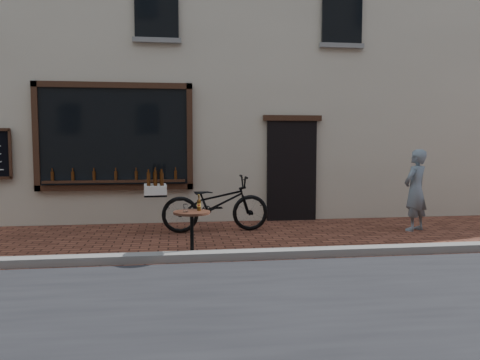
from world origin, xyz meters
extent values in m
plane|color=#50271A|center=(0.00, 0.00, 0.00)|extent=(90.00, 90.00, 0.00)
cube|color=slate|center=(0.00, 0.20, 0.06)|extent=(90.00, 0.25, 0.12)
cube|color=#BEB196|center=(0.00, 6.50, 5.00)|extent=(28.00, 6.00, 10.00)
cube|color=black|center=(-1.90, 3.45, 1.85)|extent=(3.00, 0.06, 2.00)
cube|color=black|center=(-1.90, 3.43, 2.91)|extent=(3.24, 0.10, 0.12)
cube|color=black|center=(-1.90, 3.43, 0.79)|extent=(3.24, 0.10, 0.12)
cube|color=black|center=(-3.46, 3.43, 1.85)|extent=(0.12, 0.10, 2.24)
cube|color=black|center=(-0.34, 3.43, 1.85)|extent=(0.12, 0.10, 2.24)
cube|color=black|center=(-1.90, 3.38, 0.92)|extent=(2.90, 0.16, 0.05)
cube|color=black|center=(1.90, 3.46, 1.10)|extent=(1.10, 0.10, 2.20)
cube|color=black|center=(1.90, 3.43, 2.26)|extent=(1.30, 0.10, 0.12)
cylinder|color=#3D1C07|center=(-3.15, 3.38, 1.04)|extent=(0.06, 0.06, 0.19)
cylinder|color=#3D1C07|center=(-2.73, 3.38, 1.04)|extent=(0.06, 0.06, 0.19)
cylinder|color=#3D1C07|center=(-2.32, 3.38, 1.04)|extent=(0.06, 0.06, 0.19)
cylinder|color=#3D1C07|center=(-1.90, 3.38, 1.04)|extent=(0.06, 0.06, 0.19)
cylinder|color=#3D1C07|center=(-1.48, 3.38, 1.04)|extent=(0.06, 0.06, 0.19)
cylinder|color=#3D1C07|center=(-1.07, 3.38, 1.04)|extent=(0.06, 0.06, 0.19)
cylinder|color=#3D1C07|center=(-0.65, 3.38, 1.04)|extent=(0.06, 0.06, 0.19)
cube|color=black|center=(-1.00, 3.46, 4.60)|extent=(0.90, 0.06, 1.40)
cube|color=black|center=(3.00, 3.46, 4.60)|extent=(0.90, 0.06, 1.40)
imported|color=black|center=(0.12, 2.36, 0.54)|extent=(2.11, 0.84, 1.09)
cube|color=black|center=(-1.03, 2.30, 0.75)|extent=(0.44, 0.60, 0.04)
cube|color=white|center=(-1.03, 2.30, 0.85)|extent=(0.45, 0.63, 0.17)
cylinder|color=#3D1C07|center=(-0.90, 2.09, 1.05)|extent=(0.07, 0.07, 0.23)
cylinder|color=#3D1C07|center=(-1.02, 2.08, 1.05)|extent=(0.07, 0.07, 0.23)
cylinder|color=#3D1C07|center=(-1.14, 2.07, 1.05)|extent=(0.07, 0.07, 0.23)
cylinder|color=#3D1C07|center=(-0.91, 2.23, 1.05)|extent=(0.07, 0.07, 0.23)
cylinder|color=#3D1C07|center=(-1.03, 2.23, 1.05)|extent=(0.07, 0.07, 0.23)
cylinder|color=#3D1C07|center=(-1.15, 2.22, 1.05)|extent=(0.07, 0.07, 0.23)
cylinder|color=#3D1C07|center=(-0.91, 2.38, 1.05)|extent=(0.07, 0.07, 0.23)
cylinder|color=#3D1C07|center=(-1.04, 2.37, 1.05)|extent=(0.07, 0.07, 0.23)
cylinder|color=#3D1C07|center=(-1.16, 2.36, 1.05)|extent=(0.07, 0.07, 0.23)
cylinder|color=#3D1C07|center=(-0.92, 2.52, 1.05)|extent=(0.07, 0.07, 0.23)
cylinder|color=#3D1C07|center=(-1.04, 2.52, 1.05)|extent=(0.07, 0.07, 0.23)
cylinder|color=black|center=(-0.41, 0.35, 0.01)|extent=(0.40, 0.40, 0.03)
cylinder|color=black|center=(-0.41, 0.35, 0.35)|extent=(0.06, 0.06, 0.64)
cylinder|color=black|center=(-0.41, 0.35, 0.69)|extent=(0.55, 0.55, 0.04)
cylinder|color=gold|center=(-0.30, 0.41, 0.79)|extent=(0.06, 0.06, 0.06)
cylinder|color=white|center=(-0.50, 0.29, 0.77)|extent=(0.07, 0.07, 0.12)
imported|color=slate|center=(4.01, 1.94, 0.80)|extent=(0.70, 0.63, 1.60)
camera|label=1|loc=(-0.64, -6.61, 1.75)|focal=35.00mm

